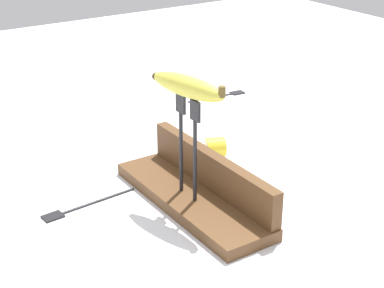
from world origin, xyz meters
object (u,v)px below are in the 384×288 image
(fork_stand_center, at_px, (188,138))
(fork_fallen_far, at_px, (224,95))
(banana_raised_center, at_px, (188,86))
(fork_fallen_near, at_px, (78,207))
(banana_chunk_near, at_px, (215,147))

(fork_stand_center, distance_m, fork_fallen_far, 0.62)
(banana_raised_center, distance_m, fork_fallen_far, 0.65)
(fork_fallen_near, bearing_deg, fork_stand_center, 59.28)
(banana_chunk_near, bearing_deg, fork_fallen_near, -82.61)
(fork_fallen_far, bearing_deg, banana_raised_center, -42.54)
(fork_stand_center, bearing_deg, banana_raised_center, -167.31)
(fork_fallen_near, height_order, fork_fallen_far, same)
(banana_raised_center, distance_m, banana_chunk_near, 0.30)
(fork_stand_center, xyz_separation_m, fork_fallen_near, (-0.10, -0.17, -0.13))
(fork_stand_center, xyz_separation_m, fork_fallen_far, (-0.45, 0.41, -0.13))
(fork_fallen_far, xyz_separation_m, banana_chunk_near, (0.30, -0.24, 0.02))
(banana_raised_center, height_order, fork_fallen_near, banana_raised_center)
(fork_fallen_near, bearing_deg, banana_chunk_near, 97.39)
(banana_chunk_near, bearing_deg, fork_fallen_far, 140.77)
(fork_stand_center, height_order, banana_chunk_near, fork_stand_center)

